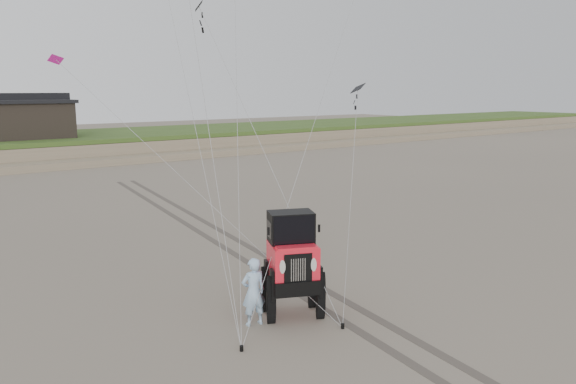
% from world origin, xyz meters
% --- Properties ---
extents(ground, '(160.00, 160.00, 0.00)m').
position_xyz_m(ground, '(0.00, 0.00, 0.00)').
color(ground, '#6B6054').
rests_on(ground, ground).
extents(cabin, '(6.40, 5.40, 3.35)m').
position_xyz_m(cabin, '(2.00, 37.00, 3.24)').
color(cabin, black).
rests_on(cabin, dune_ridge).
extents(jeep, '(4.34, 5.87, 2.01)m').
position_xyz_m(jeep, '(-0.23, 1.12, 1.00)').
color(jeep, '#FF1E30').
rests_on(jeep, ground).
extents(man, '(0.64, 0.48, 1.60)m').
position_xyz_m(man, '(-1.26, 1.24, 0.80)').
color(man, '#80AAC6').
rests_on(man, ground).
extents(stake_main, '(0.08, 0.08, 0.12)m').
position_xyz_m(stake_main, '(-2.21, 0.29, 0.06)').
color(stake_main, black).
rests_on(stake_main, ground).
extents(stake_aux, '(0.08, 0.08, 0.12)m').
position_xyz_m(stake_aux, '(0.22, -0.16, 0.06)').
color(stake_aux, black).
rests_on(stake_aux, ground).
extents(tire_tracks, '(5.22, 29.74, 0.01)m').
position_xyz_m(tire_tracks, '(2.00, 8.00, 0.00)').
color(tire_tracks, '#4C443D').
rests_on(tire_tracks, ground).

